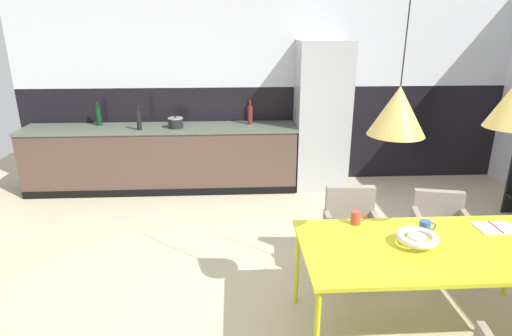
% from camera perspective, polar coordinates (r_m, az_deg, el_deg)
% --- Properties ---
extents(ground_plane, '(9.24, 9.24, 0.00)m').
position_cam_1_polar(ground_plane, '(3.79, 5.96, -17.68)').
color(ground_plane, '#BFB28F').
extents(back_wall_splashback_dark, '(7.11, 0.12, 1.39)m').
position_cam_1_polar(back_wall_splashback_dark, '(6.29, 1.89, 4.69)').
color(back_wall_splashback_dark, black).
rests_on(back_wall_splashback_dark, ground).
extents(back_wall_panel_upper, '(7.11, 0.12, 1.39)m').
position_cam_1_polar(back_wall_panel_upper, '(6.09, 2.04, 17.46)').
color(back_wall_panel_upper, silver).
rests_on(back_wall_panel_upper, back_wall_splashback_dark).
extents(kitchen_counter, '(3.74, 0.63, 0.91)m').
position_cam_1_polar(kitchen_counter, '(6.07, -12.54, 1.32)').
color(kitchen_counter, brown).
rests_on(kitchen_counter, ground).
extents(refrigerator_column, '(0.71, 0.60, 2.04)m').
position_cam_1_polar(refrigerator_column, '(5.97, 8.86, 6.90)').
color(refrigerator_column, '#ADAFB2').
rests_on(refrigerator_column, ground).
extents(dining_table, '(1.91, 0.93, 0.76)m').
position_cam_1_polar(dining_table, '(3.32, 22.99, -10.30)').
color(dining_table, gold).
rests_on(dining_table, ground).
extents(armchair_near_window, '(0.51, 0.50, 0.81)m').
position_cam_1_polar(armchair_near_window, '(4.05, 12.78, -7.05)').
color(armchair_near_window, gray).
rests_on(armchair_near_window, ground).
extents(armchair_far_side, '(0.57, 0.56, 0.75)m').
position_cam_1_polar(armchair_far_side, '(4.35, 23.58, -6.55)').
color(armchair_far_side, gray).
rests_on(armchair_far_side, ground).
extents(fruit_bowl, '(0.29, 0.29, 0.09)m').
position_cam_1_polar(fruit_bowl, '(3.23, 20.98, -8.86)').
color(fruit_bowl, silver).
rests_on(fruit_bowl, dining_table).
extents(open_book, '(0.29, 0.21, 0.02)m').
position_cam_1_polar(open_book, '(3.76, 29.69, -7.05)').
color(open_book, white).
rests_on(open_book, dining_table).
extents(mug_tall_blue, '(0.13, 0.08, 0.10)m').
position_cam_1_polar(mug_tall_blue, '(3.44, 21.94, -7.42)').
color(mug_tall_blue, '#335B93').
rests_on(mug_tall_blue, dining_table).
extents(mug_short_terracotta, '(0.12, 0.08, 0.11)m').
position_cam_1_polar(mug_short_terracotta, '(3.42, 13.42, -6.56)').
color(mug_short_terracotta, '#B23D33').
rests_on(mug_short_terracotta, dining_table).
extents(cooking_pot, '(0.20, 0.20, 0.16)m').
position_cam_1_polar(cooking_pot, '(5.83, -10.83, 6.04)').
color(cooking_pot, black).
rests_on(cooking_pot, kitchen_counter).
extents(bottle_wine_green, '(0.07, 0.07, 0.33)m').
position_cam_1_polar(bottle_wine_green, '(6.25, -20.55, 6.67)').
color(bottle_wine_green, '#0F3319').
rests_on(bottle_wine_green, kitchen_counter).
extents(bottle_vinegar_dark, '(0.07, 0.07, 0.34)m').
position_cam_1_polar(bottle_vinegar_dark, '(5.93, -0.82, 7.26)').
color(bottle_vinegar_dark, maroon).
rests_on(bottle_vinegar_dark, kitchen_counter).
extents(bottle_spice_small, '(0.06, 0.06, 0.32)m').
position_cam_1_polar(bottle_spice_small, '(5.81, -15.58, 6.28)').
color(bottle_spice_small, black).
rests_on(bottle_spice_small, kitchen_counter).
extents(pendant_lamp_over_table_near, '(0.36, 0.36, 1.15)m').
position_cam_1_polar(pendant_lamp_over_table_near, '(2.82, 18.67, 7.35)').
color(pendant_lamp_over_table_near, black).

